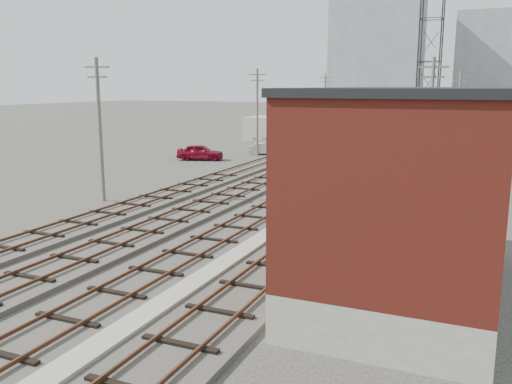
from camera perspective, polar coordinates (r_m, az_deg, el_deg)
The scene contains 23 objects.
ground at distance 68.47m, azimuth 14.90°, elevation 4.66°, with size 320.00×320.00×0.00m, color #282621.
track_right at distance 47.49m, azimuth 14.05°, elevation 2.11°, with size 3.20×90.00×0.39m.
track_mid_right at distance 48.28m, azimuth 9.36°, elevation 2.44°, with size 3.20×90.00×0.39m.
track_mid_left at distance 49.38m, azimuth 4.86°, elevation 2.75°, with size 3.20×90.00×0.39m.
track_left at distance 50.78m, azimuth 0.57°, elevation 3.02°, with size 3.20×90.00×0.39m.
platform_curb at distance 24.42m, azimuth -0.54°, elevation -5.90°, with size 0.90×28.00×0.26m, color gray.
brick_building at distance 19.84m, azimuth 15.80°, elevation 0.09°, with size 6.54×12.20×7.22m.
lattice_tower at distance 42.58m, azimuth 17.67°, elevation 10.92°, with size 1.60×1.60×15.00m.
utility_pole_left_a at distance 35.48m, azimuth -16.12°, elevation 6.69°, with size 1.80×0.24×9.00m.
utility_pole_left_b at distance 57.02m, azimuth 0.13°, elevation 8.64°, with size 1.80×0.24×9.00m.
utility_pole_left_c at distance 80.58m, azimuth 7.25°, elevation 9.29°, with size 1.80×0.24×9.00m.
utility_pole_right_a at distance 35.60m, azimuth 17.83°, elevation 6.60°, with size 1.80×0.24×9.00m.
utility_pole_right_b at distance 65.49m, azimuth 20.53°, elevation 8.27°, with size 1.80×0.24×9.00m.
apartment_left at distance 145.27m, azimuth 12.60°, elevation 13.93°, with size 22.00×14.00×30.00m, color gray.
apartment_right at distance 157.46m, azimuth 23.19°, elevation 12.35°, with size 16.00×12.00×26.00m, color gray.
shed_left at distance 72.40m, azimuth 2.28°, elevation 6.63°, with size 8.00×5.00×3.20m, color gray.
shed_right at distance 77.53m, azimuth 22.74°, elevation 6.38°, with size 6.00×6.00×4.00m, color gray.
signal_mast at distance 19.19m, azimuth 3.52°, elevation -3.51°, with size 0.40×0.41×4.13m.
switch_stand at distance 44.71m, azimuth 8.62°, elevation 2.40°, with size 0.29×0.29×1.24m.
site_trailer at distance 63.00m, azimuth 6.22°, elevation 5.72°, with size 7.15×4.84×2.77m.
car_red at distance 54.14m, azimuth -5.89°, elevation 4.19°, with size 1.86×4.62×1.57m, color maroon.
car_silver at distance 58.20m, azimuth 1.15°, elevation 4.58°, with size 1.35×3.87×1.27m, color #989A9F.
car_grey at distance 64.53m, azimuth 1.41°, elevation 5.19°, with size 1.65×4.07×1.18m, color gray.
Camera 1 is at (9.97, -7.35, 7.29)m, focal length 38.00 mm.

